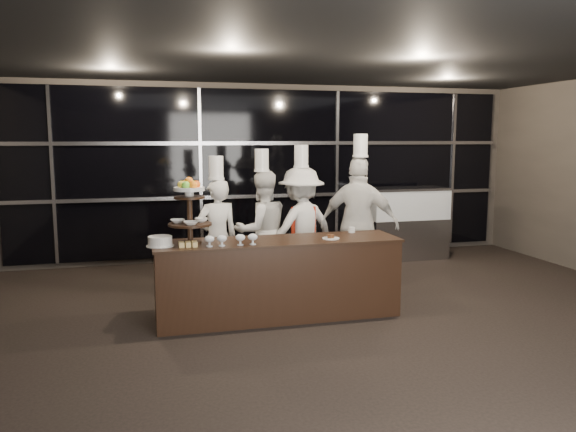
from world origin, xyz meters
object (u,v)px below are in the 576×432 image
object	(u,v)px
chef_a	(217,236)
layer_cake	(160,241)
chef_d	(359,223)
buffet_counter	(278,278)
chef_b	(262,230)
display_case	(406,219)
chef_c	(301,228)
display_stand	(190,206)

from	to	relation	value
chef_a	layer_cake	bearing A→B (deg)	-124.70
chef_d	buffet_counter	bearing A→B (deg)	-147.60
chef_a	chef_b	world-z (taller)	chef_b
display_case	chef_d	distance (m)	2.37
chef_b	chef_c	distance (m)	0.54
buffet_counter	chef_c	xyz separation A→B (m)	(0.61, 1.14, 0.39)
chef_d	layer_cake	bearing A→B (deg)	-161.32
buffet_counter	display_stand	distance (m)	1.33
display_case	chef_c	distance (m)	2.74
buffet_counter	display_case	xyz separation A→B (m)	(2.93, 2.60, 0.22)
layer_cake	chef_d	bearing A→B (deg)	18.68
chef_c	chef_a	bearing A→B (deg)	-175.79
chef_c	chef_d	bearing A→B (deg)	-21.28
layer_cake	chef_b	world-z (taller)	chef_b
chef_c	chef_d	world-z (taller)	chef_d
layer_cake	chef_c	world-z (taller)	chef_c
chef_b	chef_c	xyz separation A→B (m)	(0.52, -0.12, 0.02)
display_stand	chef_d	bearing A→B (deg)	20.02
buffet_counter	layer_cake	size ratio (longest dim) A/B	9.47
buffet_counter	chef_b	world-z (taller)	chef_b
chef_b	chef_c	bearing A→B (deg)	-12.71
chef_d	chef_a	bearing A→B (deg)	173.95
display_stand	chef_d	distance (m)	2.53
chef_c	chef_d	distance (m)	0.80
chef_a	display_stand	bearing A→B (deg)	-112.47
layer_cake	chef_b	distance (m)	1.93
layer_cake	chef_b	size ratio (longest dim) A/B	0.15
display_stand	chef_c	world-z (taller)	chef_c
buffet_counter	display_case	bearing A→B (deg)	41.60
buffet_counter	display_stand	bearing A→B (deg)	-179.99
display_stand	display_case	size ratio (longest dim) A/B	0.53
buffet_counter	chef_d	bearing A→B (deg)	32.40
chef_b	chef_c	size ratio (longest dim) A/B	0.97
display_stand	layer_cake	xyz separation A→B (m)	(-0.33, -0.05, -0.37)
display_case	chef_d	world-z (taller)	chef_d
display_case	buffet_counter	bearing A→B (deg)	-138.40
chef_b	chef_d	distance (m)	1.33
layer_cake	display_case	bearing A→B (deg)	31.89
display_stand	chef_a	size ratio (longest dim) A/B	0.40
buffet_counter	display_case	world-z (taller)	display_case
display_case	chef_a	distance (m)	3.82
buffet_counter	layer_cake	distance (m)	1.42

